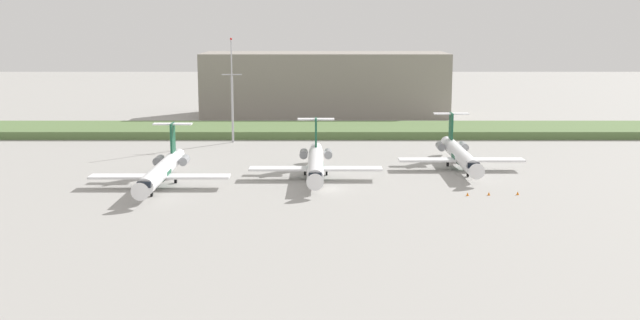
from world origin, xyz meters
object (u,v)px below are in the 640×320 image
(regional_jet_nearest, at_px, (159,170))
(safety_cone_rear_marker, at_px, (515,193))
(safety_cone_front_marker, at_px, (465,194))
(regional_jet_third, at_px, (457,154))
(safety_cone_mid_marker, at_px, (486,193))
(regional_jet_second, at_px, (313,163))
(antenna_mast, at_px, (229,99))

(regional_jet_nearest, bearing_deg, safety_cone_rear_marker, -6.92)
(safety_cone_front_marker, bearing_deg, regional_jet_third, 83.02)
(regional_jet_nearest, bearing_deg, safety_cone_mid_marker, -7.82)
(regional_jet_nearest, xyz_separation_m, regional_jet_second, (25.36, 6.65, 0.00))
(safety_cone_mid_marker, xyz_separation_m, safety_cone_rear_marker, (4.57, 0.29, 0.00))
(safety_cone_rear_marker, bearing_deg, regional_jet_nearest, 173.08)
(regional_jet_second, distance_m, safety_cone_rear_marker, 34.55)
(regional_jet_nearest, relative_size, antenna_mast, 1.34)
(safety_cone_mid_marker, bearing_deg, safety_cone_front_marker, -174.20)
(regional_jet_nearest, bearing_deg, safety_cone_front_marker, -8.75)
(regional_jet_third, relative_size, safety_cone_front_marker, 56.36)
(regional_jet_third, bearing_deg, regional_jet_nearest, -163.83)
(regional_jet_nearest, height_order, safety_cone_front_marker, regional_jet_nearest)
(regional_jet_nearest, bearing_deg, regional_jet_third, 16.17)
(regional_jet_third, relative_size, antenna_mast, 1.34)
(regional_jet_nearest, relative_size, safety_cone_front_marker, 56.36)
(antenna_mast, bearing_deg, regional_jet_third, -33.75)
(regional_jet_nearest, relative_size, safety_cone_rear_marker, 56.36)
(safety_cone_mid_marker, bearing_deg, regional_jet_nearest, 172.18)
(safety_cone_front_marker, bearing_deg, antenna_mast, 128.78)
(antenna_mast, relative_size, safety_cone_mid_marker, 41.93)
(regional_jet_third, xyz_separation_m, safety_cone_rear_marker, (5.19, -21.96, -2.26))
(regional_jet_nearest, distance_m, safety_cone_mid_marker, 53.02)
(regional_jet_second, bearing_deg, safety_cone_mid_marker, -27.07)
(regional_jet_second, relative_size, safety_cone_mid_marker, 56.36)
(regional_jet_second, bearing_deg, safety_cone_front_marker, -30.89)
(antenna_mast, relative_size, safety_cone_front_marker, 41.93)
(regional_jet_second, height_order, safety_cone_front_marker, regional_jet_second)
(regional_jet_nearest, relative_size, regional_jet_second, 1.00)
(regional_jet_second, xyz_separation_m, regional_jet_third, (26.50, 8.39, 0.00))
(regional_jet_nearest, height_order, antenna_mast, antenna_mast)
(antenna_mast, distance_m, safety_cone_front_marker, 68.32)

